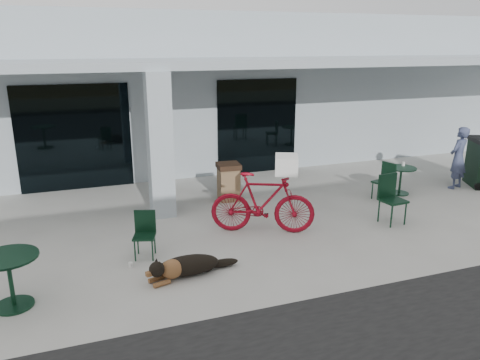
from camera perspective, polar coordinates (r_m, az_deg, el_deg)
name	(u,v)px	position (r m, az deg, el deg)	size (l,w,h in m)	color
ground	(265,246)	(8.91, 3.11, -8.02)	(80.00, 80.00, 0.00)	#BAB9AF
building	(170,87)	(16.34, -8.55, 11.20)	(22.00, 7.00, 4.50)	#A5B1BB
storefront_glass_left	(75,138)	(12.66, -19.51, 4.86)	(2.80, 0.06, 2.70)	black
storefront_glass_right	(257,127)	(13.60, 2.11, 6.53)	(2.40, 0.06, 2.70)	black
column	(160,146)	(10.13, -9.73, 4.09)	(0.50, 0.50, 3.12)	#A5B1BB
overhang	(209,63)	(11.52, -3.76, 14.03)	(22.00, 2.80, 0.18)	#A5B1BB
bicycle	(263,203)	(9.31, 2.78, -2.79)	(0.58, 2.07, 1.24)	maroon
laundry_basket	(286,165)	(9.08, 5.69, 1.89)	(0.58, 0.43, 0.34)	white
dog	(188,264)	(7.81, -6.34, -10.17)	(1.19, 0.40, 0.40)	black
cup_near_dog	(131,265)	(8.30, -13.20, -10.02)	(0.07, 0.07, 0.09)	white
cafe_table_near	(11,282)	(7.58, -26.16, -11.05)	(0.85, 0.85, 0.80)	#133622
cafe_chair_near	(144,236)	(8.45, -11.58, -6.66)	(0.38, 0.41, 0.83)	#133622
cafe_table_far	(400,181)	(12.44, 18.95, -0.06)	(0.73, 0.73, 0.69)	#133622
cafe_chair_far_a	(393,200)	(10.30, 18.17, -2.31)	(0.47, 0.51, 1.04)	#133622
cafe_chair_far_b	(383,182)	(11.81, 17.03, -0.20)	(0.41, 0.45, 0.90)	#133622
person	(458,158)	(13.37, 25.07, 2.46)	(0.59, 0.39, 1.63)	#3C4566
cup_on_table	(403,164)	(12.51, 19.29, 1.88)	(0.08, 0.08, 0.10)	white
trash_receptacle	(229,182)	(11.27, -1.40, -0.22)	(0.53, 0.53, 0.91)	brown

